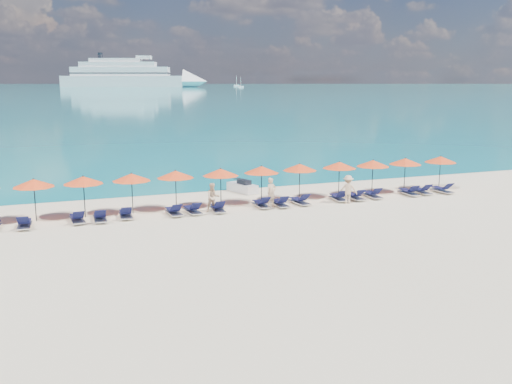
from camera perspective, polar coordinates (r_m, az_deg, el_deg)
name	(u,v)px	position (r m, az deg, el deg)	size (l,w,h in m)	color
ground	(277,226)	(28.71, 2.12, -3.44)	(1400.00, 1400.00, 0.00)	beige
sea	(48,86)	(685.72, -20.08, 9.90)	(1600.00, 1300.00, 0.01)	#1FA9B2
cruise_ship	(136,76)	(596.39, -11.93, 11.24)	(143.87, 72.83, 40.39)	silver
sailboat_near	(241,86)	(548.99, -1.53, 10.51)	(5.35, 1.78, 9.82)	silver
sailboat_far	(236,85)	(646.26, -1.96, 10.62)	(6.43, 2.14, 11.78)	silver
jetski	(243,187)	(37.25, -1.35, 0.50)	(1.54, 2.49, 0.83)	silver
beachgoer_a	(271,193)	(32.61, 1.54, -0.09)	(0.64, 0.42, 1.74)	#DBB38C
beachgoer_b	(213,198)	(31.67, -4.32, -0.56)	(0.79, 0.46, 1.63)	#DBB38C
beachgoer_c	(348,189)	(34.23, 9.18, 0.27)	(1.09, 0.51, 1.69)	#DBB38C
umbrella_1	(34,183)	(31.43, -21.35, 0.84)	(2.10, 2.10, 2.28)	black
umbrella_2	(83,180)	(31.48, -16.89, 1.14)	(2.10, 2.10, 2.28)	black
umbrella_3	(131,177)	(31.75, -12.34, 1.45)	(2.10, 2.10, 2.28)	black
umbrella_4	(175,174)	(32.30, -8.05, 1.76)	(2.10, 2.10, 2.28)	black
umbrella_5	(221,172)	(32.76, -3.56, 1.98)	(2.10, 2.10, 2.28)	black
umbrella_6	(261,170)	(33.67, 0.55, 2.25)	(2.10, 2.10, 2.28)	black
umbrella_7	(300,167)	(34.71, 4.40, 2.49)	(2.10, 2.10, 2.28)	black
umbrella_8	(339,165)	(35.82, 8.33, 2.67)	(2.10, 2.10, 2.28)	black
umbrella_9	(373,163)	(36.95, 11.62, 2.82)	(2.10, 2.10, 2.28)	black
umbrella_10	(405,161)	(38.34, 14.71, 2.98)	(2.10, 2.10, 2.28)	black
umbrella_11	(441,159)	(39.97, 17.98, 3.12)	(2.10, 2.10, 2.28)	black
lounger_2	(24,224)	(30.49, -22.15, -2.94)	(0.72, 1.73, 0.66)	silver
lounger_3	(77,218)	(30.72, -17.44, -2.53)	(0.74, 1.74, 0.66)	silver
lounger_4	(100,217)	(30.66, -15.33, -2.43)	(0.69, 1.72, 0.66)	silver
lounger_5	(126,214)	(31.04, -12.90, -2.15)	(0.72, 1.73, 0.66)	silver
lounger_6	(174,211)	(31.21, -8.22, -1.91)	(0.71, 1.73, 0.66)	silver
lounger_7	(192,210)	(31.46, -6.37, -1.76)	(0.77, 1.75, 0.66)	silver
lounger_8	(218,208)	(31.75, -3.85, -1.59)	(0.76, 1.75, 0.66)	silver
lounger_9	(261,204)	(32.75, 0.54, -1.17)	(0.62, 1.70, 0.66)	silver
lounger_10	(280,203)	(33.00, 2.40, -1.09)	(0.65, 1.71, 0.66)	silver
lounger_11	(300,201)	(33.65, 4.40, -0.87)	(0.79, 1.76, 0.66)	silver
lounger_12	(338,197)	(34.91, 8.23, -0.51)	(0.79, 1.75, 0.66)	silver
lounger_13	(355,196)	(35.39, 9.87, -0.41)	(0.63, 1.70, 0.66)	silver
lounger_14	(372,194)	(36.14, 11.57, -0.23)	(0.73, 1.74, 0.66)	silver
lounger_15	(409,192)	(37.51, 15.04, 0.03)	(0.70, 1.73, 0.66)	silver
lounger_16	(421,191)	(38.13, 16.22, 0.14)	(0.67, 1.72, 0.66)	silver
lounger_17	(442,189)	(38.91, 18.11, 0.25)	(0.73, 1.74, 0.66)	silver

